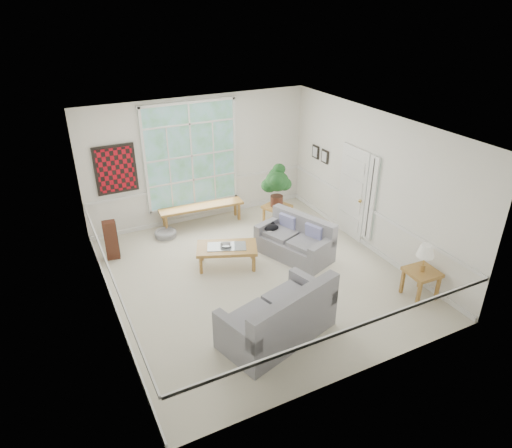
{
  "coord_description": "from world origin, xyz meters",
  "views": [
    {
      "loc": [
        -3.43,
        -6.82,
        5.08
      ],
      "look_at": [
        0.1,
        0.2,
        1.05
      ],
      "focal_mm": 32.0,
      "sensor_mm": 36.0,
      "label": 1
    }
  ],
  "objects_px": {
    "end_table": "(277,216)",
    "loveseat_front": "(277,311)",
    "coffee_table": "(227,256)",
    "loveseat_right": "(294,238)",
    "side_table": "(420,283)"
  },
  "relations": [
    {
      "from": "coffee_table",
      "to": "end_table",
      "type": "xyz_separation_m",
      "value": [
        1.77,
        1.09,
        0.05
      ]
    },
    {
      "from": "end_table",
      "to": "side_table",
      "type": "height_order",
      "value": "side_table"
    },
    {
      "from": "loveseat_right",
      "to": "end_table",
      "type": "xyz_separation_m",
      "value": [
        0.34,
        1.37,
        -0.15
      ]
    },
    {
      "from": "loveseat_right",
      "to": "coffee_table",
      "type": "bearing_deg",
      "value": 148.42
    },
    {
      "from": "end_table",
      "to": "loveseat_right",
      "type": "bearing_deg",
      "value": -103.91
    },
    {
      "from": "coffee_table",
      "to": "loveseat_right",
      "type": "bearing_deg",
      "value": 11.73
    },
    {
      "from": "coffee_table",
      "to": "end_table",
      "type": "relative_size",
      "value": 2.2
    },
    {
      "from": "loveseat_right",
      "to": "end_table",
      "type": "height_order",
      "value": "loveseat_right"
    },
    {
      "from": "end_table",
      "to": "loveseat_front",
      "type": "bearing_deg",
      "value": -119.03
    },
    {
      "from": "loveseat_right",
      "to": "loveseat_front",
      "type": "bearing_deg",
      "value": -147.89
    },
    {
      "from": "side_table",
      "to": "end_table",
      "type": "bearing_deg",
      "value": 105.13
    },
    {
      "from": "coffee_table",
      "to": "side_table",
      "type": "relative_size",
      "value": 2.18
    },
    {
      "from": "loveseat_right",
      "to": "side_table",
      "type": "height_order",
      "value": "loveseat_right"
    },
    {
      "from": "loveseat_front",
      "to": "loveseat_right",
      "type": "bearing_deg",
      "value": 36.52
    },
    {
      "from": "loveseat_front",
      "to": "end_table",
      "type": "xyz_separation_m",
      "value": [
        1.9,
        3.43,
        -0.23
      ]
    }
  ]
}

